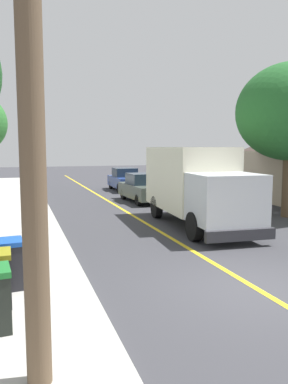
% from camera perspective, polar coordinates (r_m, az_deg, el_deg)
% --- Properties ---
extents(ground_plane, '(120.00, 120.00, 0.00)m').
position_cam_1_polar(ground_plane, '(9.35, 16.48, -13.63)').
color(ground_plane, '#38383D').
extents(sidewalk_curb, '(3.60, 60.00, 0.15)m').
position_cam_1_polar(sidewalk_curb, '(11.63, -19.29, -9.32)').
color(sidewalk_curb, '#ADAAA3').
rests_on(sidewalk_curb, ground).
extents(centre_line_yellow, '(0.16, 56.00, 0.01)m').
position_cam_1_polar(centre_line_yellow, '(18.20, -1.57, -3.51)').
color(centre_line_yellow, gold).
rests_on(centre_line_yellow, ground).
extents(box_truck, '(2.80, 7.30, 3.20)m').
position_cam_1_polar(box_truck, '(15.98, 7.51, 1.40)').
color(box_truck, '#F2EDCC').
rests_on(box_truck, ground).
extents(parked_car_near, '(1.96, 4.46, 1.67)m').
position_cam_1_polar(parked_car_near, '(22.85, -0.14, 0.53)').
color(parked_car_near, '#4C564C').
rests_on(parked_car_near, ground).
extents(parked_car_mid, '(1.88, 4.43, 1.67)m').
position_cam_1_polar(parked_car_mid, '(29.01, -2.80, 1.80)').
color(parked_car_mid, '#2D4793').
rests_on(parked_car_mid, ground).
extents(trash_bin_back, '(0.71, 0.78, 1.06)m').
position_cam_1_polar(trash_bin_back, '(9.01, -19.28, -9.91)').
color(trash_bin_back, '#232328').
rests_on(trash_bin_back, sidewalk_curb).
extents(utility_pole, '(0.32, 0.32, 8.65)m').
position_cam_1_polar(utility_pole, '(5.09, -16.57, 21.01)').
color(utility_pole, brown).
rests_on(utility_pole, sidewalk_curb).
extents(stop_sign, '(0.80, 0.10, 2.65)m').
position_cam_1_polar(stop_sign, '(18.04, 13.17, 2.15)').
color(stop_sign, gray).
rests_on(stop_sign, ground).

